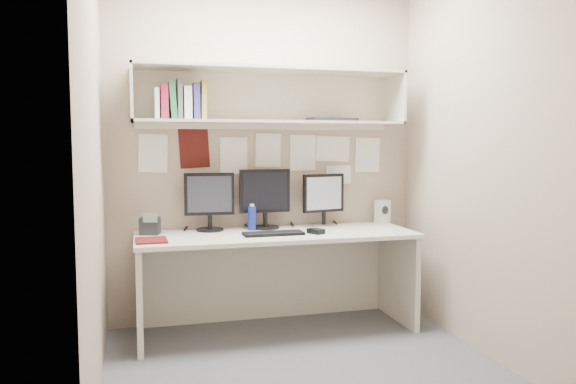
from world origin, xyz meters
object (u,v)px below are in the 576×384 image
object	(u,v)px
monitor_center	(265,196)
speaker	(382,212)
desk_phone	(150,226)
monitor_left	(209,199)
monitor_right	(324,197)
keyboard	(273,234)
desk	(277,282)
maroon_notebook	(151,240)

from	to	relation	value
monitor_center	speaker	size ratio (longest dim) A/B	2.41
desk_phone	monitor_left	bearing A→B (deg)	22.79
monitor_right	keyboard	size ratio (longest dim) A/B	0.96
speaker	desk	bearing A→B (deg)	177.66
keyboard	desk	bearing A→B (deg)	64.18
monitor_left	keyboard	size ratio (longest dim) A/B	1.01
monitor_left	monitor_right	bearing A→B (deg)	4.26
keyboard	desk_phone	world-z (taller)	desk_phone
monitor_center	monitor_right	bearing A→B (deg)	-0.67
desk	monitor_right	size ratio (longest dim) A/B	4.93
monitor_right	keyboard	xyz separation A→B (m)	(-0.48, -0.32, -0.22)
desk	keyboard	size ratio (longest dim) A/B	4.71
monitor_right	desk_phone	size ratio (longest dim) A/B	2.54
maroon_notebook	desk_phone	size ratio (longest dim) A/B	1.53
monitor_left	speaker	xyz separation A→B (m)	(1.40, 0.02, -0.14)
monitor_right	maroon_notebook	bearing A→B (deg)	-176.22
desk	maroon_notebook	xyz separation A→B (m)	(-0.89, -0.14, 0.37)
monitor_right	keyboard	world-z (taller)	monitor_right
monitor_center	speaker	xyz separation A→B (m)	(0.98, 0.02, -0.15)
monitor_right	maroon_notebook	world-z (taller)	monitor_right
keyboard	maroon_notebook	bearing A→B (deg)	-177.99
speaker	desk_phone	distance (m)	1.83
monitor_left	monitor_right	xyz separation A→B (m)	(0.89, 0.00, -0.01)
monitor_left	monitor_center	size ratio (longest dim) A/B	0.95
monitor_right	speaker	bearing A→B (deg)	-9.39
desk	desk_phone	size ratio (longest dim) A/B	12.51
keyboard	maroon_notebook	world-z (taller)	keyboard
monitor_left	monitor_right	world-z (taller)	monitor_left
monitor_left	keyboard	distance (m)	0.57
monitor_left	speaker	distance (m)	1.40
keyboard	monitor_right	bearing A→B (deg)	33.23
maroon_notebook	speaker	bearing A→B (deg)	9.80
maroon_notebook	keyboard	bearing A→B (deg)	0.70
monitor_right	maroon_notebook	xyz separation A→B (m)	(-1.32, -0.36, -0.22)
speaker	desk_phone	bearing A→B (deg)	166.17
desk	speaker	world-z (taller)	speaker
desk	speaker	xyz separation A→B (m)	(0.94, 0.24, 0.46)
monitor_center	maroon_notebook	world-z (taller)	monitor_center
desk	desk_phone	xyz separation A→B (m)	(-0.89, 0.15, 0.43)
maroon_notebook	monitor_right	bearing A→B (deg)	13.36
keyboard	speaker	size ratio (longest dim) A/B	2.28
keyboard	monitor_center	bearing A→B (deg)	87.28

